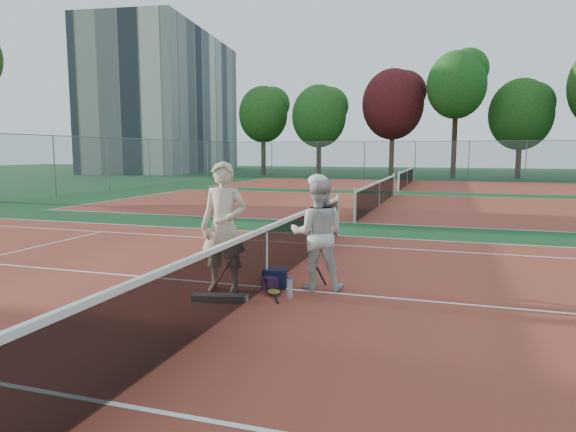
{
  "coord_description": "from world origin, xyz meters",
  "views": [
    {
      "loc": [
        2.87,
        -7.75,
        2.24
      ],
      "look_at": [
        0.0,
        1.19,
        1.05
      ],
      "focal_mm": 32.0,
      "sensor_mm": 36.0,
      "label": 1
    }
  ],
  "objects": [
    {
      "name": "tree_back_0",
      "position": [
        -14.15,
        37.71,
        5.6
      ],
      "size": [
        4.54,
        4.54,
        8.24
      ],
      "color": "#382314",
      "rests_on": "ground"
    },
    {
      "name": "racket_spare",
      "position": [
        0.28,
        -0.39,
        0.04
      ],
      "size": [
        0.51,
        0.66,
        0.08
      ],
      "primitive_type": null,
      "rotation": [
        0.0,
        0.0,
        2.03
      ],
      "color": "black",
      "rests_on": "ground"
    },
    {
      "name": "net_far_b",
      "position": [
        0.0,
        27.0,
        0.51
      ],
      "size": [
        0.1,
        10.98,
        1.02
      ],
      "primitive_type": null,
      "color": "black",
      "rests_on": "ground"
    },
    {
      "name": "player_a",
      "position": [
        -0.57,
        -0.37,
        1.04
      ],
      "size": [
        0.78,
        0.54,
        2.08
      ],
      "primitive_type": "imported",
      "rotation": [
        0.0,
        0.0,
        0.05
      ],
      "color": "beige",
      "rests_on": "ground"
    },
    {
      "name": "sports_bag_navy",
      "position": [
        0.14,
        0.05,
        0.15
      ],
      "size": [
        0.44,
        0.34,
        0.31
      ],
      "primitive_type": "cube",
      "rotation": [
        0.0,
        0.0,
        0.21
      ],
      "color": "black",
      "rests_on": "ground"
    },
    {
      "name": "racket_black_held",
      "position": [
        0.72,
        0.35,
        0.27
      ],
      "size": [
        0.38,
        0.36,
        0.55
      ],
      "primitive_type": null,
      "rotation": [
        0.0,
        0.0,
        3.52
      ],
      "color": "black",
      "rests_on": "ground"
    },
    {
      "name": "tree_back_maroon",
      "position": [
        -2.33,
        38.25,
        6.25
      ],
      "size": [
        5.31,
        5.31,
        9.33
      ],
      "color": "#382314",
      "rests_on": "ground"
    },
    {
      "name": "tree_back_3",
      "position": [
        2.88,
        37.05,
        7.53
      ],
      "size": [
        4.76,
        4.76,
        10.31
      ],
      "color": "#382314",
      "rests_on": "ground"
    },
    {
      "name": "net_main",
      "position": [
        0.0,
        0.0,
        0.51
      ],
      "size": [
        0.1,
        10.98,
        1.02
      ],
      "primitive_type": null,
      "color": "black",
      "rests_on": "ground"
    },
    {
      "name": "ground",
      "position": [
        0.0,
        0.0,
        0.0
      ],
      "size": [
        130.0,
        130.0,
        0.0
      ],
      "primitive_type": "plane",
      "color": "#0F3718",
      "rests_on": "ground"
    },
    {
      "name": "water_bottle",
      "position": [
        0.57,
        -0.49,
        0.15
      ],
      "size": [
        0.09,
        0.09,
        0.3
      ],
      "primitive_type": "cylinder",
      "color": "#C9E5FF",
      "rests_on": "ground"
    },
    {
      "name": "racket_red",
      "position": [
        -0.51,
        -0.43,
        0.26
      ],
      "size": [
        0.41,
        0.35,
        0.52
      ],
      "primitive_type": null,
      "rotation": [
        0.0,
        0.0,
        0.24
      ],
      "color": "maroon",
      "rests_on": "ground"
    },
    {
      "name": "net_far_a",
      "position": [
        0.0,
        13.5,
        0.51
      ],
      "size": [
        0.1,
        10.98,
        1.02
      ],
      "primitive_type": null,
      "color": "black",
      "rests_on": "ground"
    },
    {
      "name": "apartment_block",
      "position": [
        -28.0,
        44.0,
        7.5
      ],
      "size": [
        12.96,
        23.18,
        15.0
      ],
      "primitive_type": "cube",
      "rotation": [
        0.0,
        0.0,
        0.14
      ],
      "color": "beige",
      "rests_on": "ground"
    },
    {
      "name": "player_b",
      "position": [
        0.82,
        0.2,
        0.91
      ],
      "size": [
        1.01,
        0.87,
        1.81
      ],
      "primitive_type": "imported",
      "rotation": [
        0.0,
        0.0,
        3.37
      ],
      "color": "silver",
      "rests_on": "ground"
    },
    {
      "name": "tree_back_1",
      "position": [
        -8.71,
        37.37,
        5.31
      ],
      "size": [
        4.84,
        4.84,
        8.11
      ],
      "color": "#382314",
      "rests_on": "ground"
    },
    {
      "name": "fence_back",
      "position": [
        0.0,
        34.0,
        1.5
      ],
      "size": [
        32.0,
        0.06,
        3.0
      ],
      "primitive_type": null,
      "color": "slate",
      "rests_on": "ground"
    },
    {
      "name": "court_far_b",
      "position": [
        0.0,
        27.0,
        0.0
      ],
      "size": [
        23.77,
        10.97,
        0.01
      ],
      "primitive_type": "cube",
      "color": "maroon",
      "rests_on": "ground"
    },
    {
      "name": "tree_back_4",
      "position": [
        7.96,
        38.36,
        5.18
      ],
      "size": [
        5.05,
        5.05,
        8.1
      ],
      "color": "#382314",
      "rests_on": "ground"
    },
    {
      "name": "court_main",
      "position": [
        0.0,
        0.0,
        0.0
      ],
      "size": [
        23.77,
        10.97,
        0.01
      ],
      "primitive_type": "cube",
      "color": "maroon",
      "rests_on": "ground"
    },
    {
      "name": "net_cover_canvas",
      "position": [
        -0.4,
        -0.91,
        0.05
      ],
      "size": [
        0.88,
        0.39,
        0.09
      ],
      "primitive_type": "cube",
      "rotation": [
        0.0,
        0.0,
        0.23
      ],
      "color": "#605B57",
      "rests_on": "ground"
    },
    {
      "name": "court_far_a",
      "position": [
        0.0,
        13.5,
        0.0
      ],
      "size": [
        23.77,
        10.97,
        0.01
      ],
      "primitive_type": "cube",
      "color": "maroon",
      "rests_on": "ground"
    },
    {
      "name": "sports_bag_purple",
      "position": [
        0.13,
        -0.16,
        0.11
      ],
      "size": [
        0.33,
        0.34,
        0.23
      ],
      "primitive_type": "cube",
      "rotation": [
        0.0,
        0.0,
        -0.82
      ],
      "color": "#26102B",
      "rests_on": "ground"
    }
  ]
}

